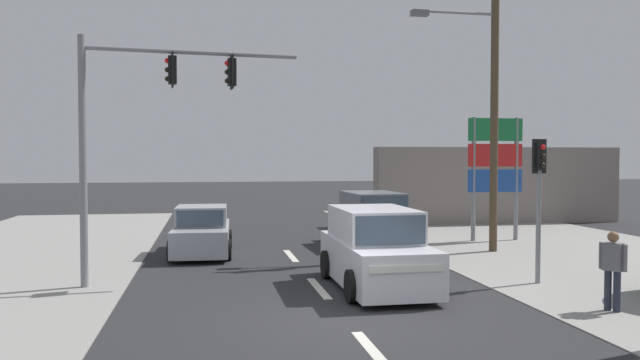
% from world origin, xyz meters
% --- Properties ---
extents(ground_plane, '(140.00, 140.00, 0.00)m').
position_xyz_m(ground_plane, '(0.00, 0.00, 0.00)').
color(ground_plane, '#28282B').
extents(lane_dash_near, '(0.20, 2.40, 0.01)m').
position_xyz_m(lane_dash_near, '(0.00, -2.00, 0.00)').
color(lane_dash_near, silver).
rests_on(lane_dash_near, ground).
extents(lane_dash_mid, '(0.20, 2.40, 0.01)m').
position_xyz_m(lane_dash_mid, '(0.00, 3.00, 0.00)').
color(lane_dash_mid, silver).
rests_on(lane_dash_mid, ground).
extents(lane_dash_far, '(0.20, 2.40, 0.01)m').
position_xyz_m(lane_dash_far, '(0.00, 8.00, 0.00)').
color(lane_dash_far, silver).
rests_on(lane_dash_far, ground).
extents(utility_pole_midground_right, '(3.78, 0.32, 10.79)m').
position_xyz_m(utility_pole_midground_right, '(6.56, 7.63, 5.77)').
color(utility_pole_midground_right, '#4C3D2B').
rests_on(utility_pole_midground_right, ground).
extents(traffic_signal_mast, '(5.27, 0.66, 6.00)m').
position_xyz_m(traffic_signal_mast, '(-4.20, 4.17, 4.15)').
color(traffic_signal_mast, slate).
rests_on(traffic_signal_mast, ground).
extents(pedestal_signal_right_kerb, '(0.43, 0.31, 3.56)m').
position_xyz_m(pedestal_signal_right_kerb, '(5.39, 2.53, 2.42)').
color(pedestal_signal_right_kerb, slate).
rests_on(pedestal_signal_right_kerb, ground).
extents(shopping_plaza_sign, '(2.10, 0.16, 4.60)m').
position_xyz_m(shopping_plaza_sign, '(7.96, 10.15, 2.98)').
color(shopping_plaza_sign, slate).
rests_on(shopping_plaza_sign, ground).
extents(shopfront_wall_far, '(12.00, 1.00, 3.60)m').
position_xyz_m(shopfront_wall_far, '(11.00, 16.00, 1.80)').
color(shopfront_wall_far, gray).
rests_on(shopfront_wall_far, ground).
extents(suv_kerbside_parked, '(2.08, 4.55, 1.90)m').
position_xyz_m(suv_kerbside_parked, '(1.35, 2.83, 0.88)').
color(suv_kerbside_parked, silver).
rests_on(suv_kerbside_parked, ground).
extents(sedan_crossing_left, '(2.03, 4.31, 1.56)m').
position_xyz_m(sedan_crossing_left, '(-2.77, 8.80, 0.70)').
color(sedan_crossing_left, '#A3A8AD').
rests_on(sedan_crossing_left, ground).
extents(suv_oncoming_mid, '(2.20, 4.60, 1.90)m').
position_xyz_m(suv_oncoming_mid, '(3.13, 9.53, 0.88)').
color(suv_oncoming_mid, slate).
rests_on(suv_oncoming_mid, ground).
extents(pedestrian_at_kerb, '(0.38, 0.49, 1.63)m').
position_xyz_m(pedestrian_at_kerb, '(5.39, -0.33, 0.93)').
color(pedestrian_at_kerb, '#232838').
rests_on(pedestrian_at_kerb, ground).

